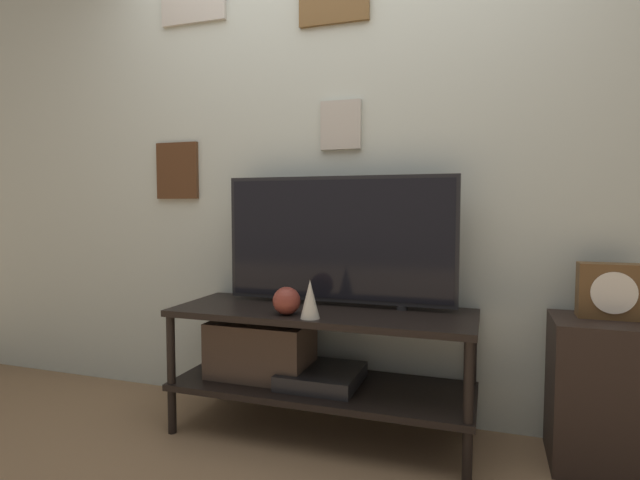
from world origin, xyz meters
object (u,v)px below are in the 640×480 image
object	(u,v)px
vase_slim_bronze	(310,299)
television	(338,240)
mantel_clock	(611,291)
vase_round_glass	(287,301)

from	to	relation	value
vase_slim_bronze	television	bearing A→B (deg)	83.78
mantel_clock	vase_slim_bronze	bearing A→B (deg)	-165.16
mantel_clock	vase_round_glass	bearing A→B (deg)	-168.05
television	mantel_clock	bearing A→B (deg)	0.74
television	vase_round_glass	world-z (taller)	television
vase_slim_bronze	vase_round_glass	size ratio (longest dim) A/B	1.34
television	mantel_clock	xyz separation A→B (m)	(1.18, 0.02, -0.19)
vase_round_glass	mantel_clock	distance (m)	1.37
television	vase_round_glass	bearing A→B (deg)	-120.69
television	vase_slim_bronze	xyz separation A→B (m)	(-0.03, -0.31, -0.24)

